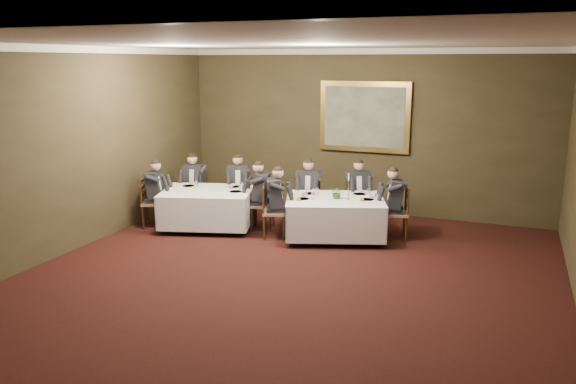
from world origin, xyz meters
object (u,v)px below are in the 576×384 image
Objects in this scene: chair_sec_backleft at (196,202)px; centerpiece at (337,192)px; table_main at (335,215)px; chair_main_endright at (396,224)px; chair_main_backleft at (309,210)px; chair_sec_backright at (239,203)px; diner_main_endright at (396,212)px; diner_sec_backright at (239,193)px; candlestick at (348,189)px; diner_sec_endleft at (153,202)px; chair_sec_endleft at (153,213)px; diner_main_backleft at (309,199)px; diner_main_endleft at (274,211)px; chair_sec_endright at (263,215)px; diner_sec_backleft at (195,192)px; diner_sec_endright at (263,204)px; painting at (364,117)px; chair_main_backright at (356,211)px; diner_main_backright at (357,200)px; table_second at (208,206)px; chair_main_endleft at (273,223)px.

centerpiece is (3.29, -0.43, 0.61)m from chair_sec_backleft.
table_main is 2.17× the size of chair_main_endright.
chair_main_backleft and chair_sec_backright have the same top height.
diner_main_endright is 3.43m from diner_sec_backright.
candlestick is at bearing 143.03° from diner_sec_backright.
chair_sec_endleft is at bearing -90.00° from diner_sec_endleft.
diner_main_backleft and diner_sec_backright have the same top height.
diner_main_endleft is 1.67m from diner_sec_backright.
chair_main_endright reaches higher than table_main.
chair_sec_endright is at bearing 178.71° from centerpiece.
diner_sec_backleft reaches higher than chair_main_endright.
diner_sec_endright is 1.57m from centerpiece.
painting reaches higher than chair_main_endright.
diner_main_endright is 1.35× the size of chair_sec_backright.
chair_sec_endleft is at bearing 85.43° from diner_main_endright.
chair_sec_endright is at bearing 120.22° from diner_sec_backright.
chair_sec_endright is at bearing 84.37° from chair_sec_endleft.
centerpiece is (-1.03, -0.39, 0.38)m from diner_main_endright.
chair_main_backleft is at bearing 142.04° from diner_main_endleft.
candlestick is (1.31, 0.41, 0.44)m from diner_main_endleft.
table_main is 1.06m from chair_main_backright.
diner_sec_endleft is 4.73m from painting.
diner_main_backright is 1.10m from candlestick.
chair_main_backleft is 1.58m from chair_sec_backright.
diner_main_endright is (1.84, -0.33, 0.23)m from chair_main_backleft.
diner_main_backleft is 2.50m from diner_sec_backleft.
chair_main_backleft is 0.98m from chair_sec_endright.
diner_main_endleft is 2.27m from diner_main_endright.
diner_sec_endleft reaches higher than table_main.
candlestick reaches higher than table_second.
diner_sec_backright is at bearing -150.37° from painting.
chair_main_backleft is 1.00× the size of chair_sec_backleft.
chair_main_backright is 3.45m from chair_sec_backleft.
chair_sec_endright is (-0.39, 0.41, 0.00)m from chair_main_endleft.
table_main is 1.61× the size of diner_sec_backleft.
diner_sec_endright reaches higher than chair_sec_backleft.
chair_sec_backright reaches higher than table_main.
chair_sec_backright is (-3.42, 0.32, -0.23)m from diner_main_endright.
chair_main_endleft and chair_sec_endleft have the same top height.
chair_main_endleft is at bearing -161.26° from centerpiece.
diner_sec_endleft is 5.21× the size of centerpiece.
chair_main_endright is 2.58m from chair_sec_endright.
diner_sec_backleft is 3.95m from painting.
painting is (-1.08, 1.64, 1.80)m from chair_main_endright.
diner_sec_endleft reaches higher than chair_main_endright.
diner_sec_backright is at bearing -9.79° from chair_main_backleft.
chair_main_endleft is at bearing 72.58° from diner_sec_endleft.
diner_main_backleft is 1.58m from diner_sec_backright.
diner_main_backleft and diner_main_endleft have the same top height.
chair_sec_endleft reaches higher than table_main.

